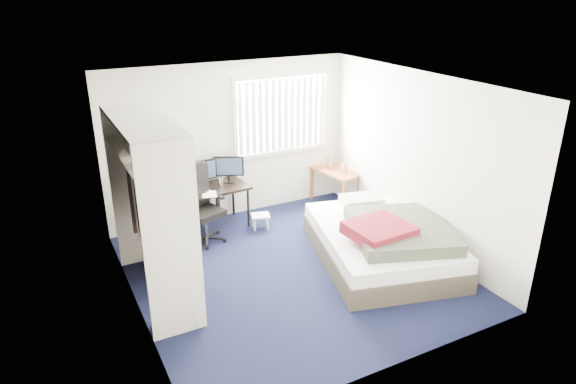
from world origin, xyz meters
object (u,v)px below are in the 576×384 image
Objects in this scene: nightstand at (335,174)px; bed at (383,241)px; desk at (202,186)px; office_chair at (202,212)px.

bed is (-0.50, -2.04, -0.23)m from nightstand.
nightstand is 0.37× the size of bed.
bed is (1.86, -2.08, -0.42)m from desk.
office_chair is 2.66m from bed.
office_chair is at bearing -112.63° from desk.
desk is 1.22× the size of office_chair.
office_chair is 1.24× the size of nightstand.
desk is 1.51× the size of nightstand.
desk reaches higher than nightstand.
office_chair is 2.51m from nightstand.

